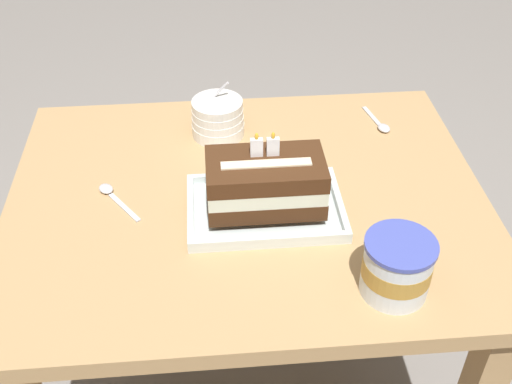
# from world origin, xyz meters

# --- Properties ---
(dining_table) EXTENTS (0.96, 0.76, 0.73)m
(dining_table) POSITION_xyz_m (0.00, 0.00, 0.61)
(dining_table) COLOR tan
(dining_table) RESTS_ON ground_plane
(foil_tray) EXTENTS (0.30, 0.20, 0.02)m
(foil_tray) POSITION_xyz_m (0.03, -0.05, 0.74)
(foil_tray) COLOR silver
(foil_tray) RESTS_ON dining_table
(birthday_cake) EXTENTS (0.22, 0.12, 0.15)m
(birthday_cake) POSITION_xyz_m (0.03, -0.05, 0.81)
(birthday_cake) COLOR #432714
(birthday_cake) RESTS_ON foil_tray
(bowl_stack) EXTENTS (0.12, 0.12, 0.13)m
(bowl_stack) POSITION_xyz_m (-0.05, 0.23, 0.77)
(bowl_stack) COLOR white
(bowl_stack) RESTS_ON dining_table
(ice_cream_tub) EXTENTS (0.12, 0.12, 0.11)m
(ice_cream_tub) POSITION_xyz_m (0.23, -0.27, 0.79)
(ice_cream_tub) COLOR white
(ice_cream_tub) RESTS_ON dining_table
(serving_spoon_near_tray) EXTENTS (0.10, 0.12, 0.01)m
(serving_spoon_near_tray) POSITION_xyz_m (-0.27, 0.03, 0.74)
(serving_spoon_near_tray) COLOR silver
(serving_spoon_near_tray) RESTS_ON dining_table
(serving_spoon_by_bowls) EXTENTS (0.04, 0.12, 0.01)m
(serving_spoon_by_bowls) POSITION_xyz_m (0.33, 0.22, 0.74)
(serving_spoon_by_bowls) COLOR silver
(serving_spoon_by_bowls) RESTS_ON dining_table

